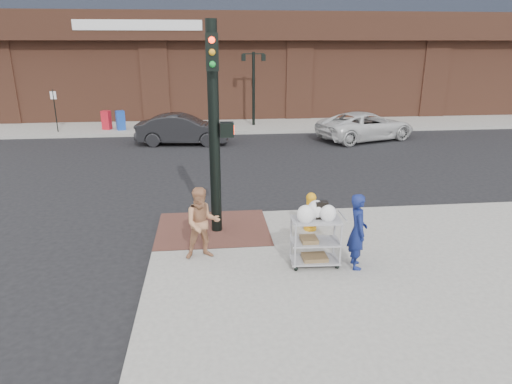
{
  "coord_description": "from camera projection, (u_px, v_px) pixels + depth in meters",
  "views": [
    {
      "loc": [
        -0.67,
        -9.86,
        4.66
      ],
      "look_at": [
        0.45,
        0.42,
        1.25
      ],
      "focal_mm": 32.0,
      "sensor_mm": 36.0,
      "label": 1
    }
  ],
  "objects": [
    {
      "name": "newsbox_blue",
      "position": [
        121.0,
        120.0,
        24.45
      ],
      "size": [
        0.54,
        0.52,
        1.03
      ],
      "primitive_type": "cube",
      "rotation": [
        0.0,
        0.0,
        0.37
      ],
      "color": "#1A44A9",
      "rests_on": "sidewalk_far"
    },
    {
      "name": "woman_blue",
      "position": [
        358.0,
        231.0,
        9.39
      ],
      "size": [
        0.44,
        0.62,
        1.61
      ],
      "primitive_type": "imported",
      "rotation": [
        0.0,
        0.0,
        1.48
      ],
      "color": "navy",
      "rests_on": "sidewalk_near"
    },
    {
      "name": "minivan_white",
      "position": [
        366.0,
        126.0,
        22.67
      ],
      "size": [
        5.44,
        3.78,
        1.38
      ],
      "primitive_type": "imported",
      "rotation": [
        0.0,
        0.0,
        1.9
      ],
      "color": "silver",
      "rests_on": "ground"
    },
    {
      "name": "brick_curb_ramp",
      "position": [
        213.0,
        228.0,
        11.58
      ],
      "size": [
        2.8,
        2.4,
        0.01
      ],
      "primitive_type": "cube",
      "color": "#4E2D24",
      "rests_on": "sidewalk_near"
    },
    {
      "name": "lamp_post",
      "position": [
        253.0,
        81.0,
        25.33
      ],
      "size": [
        1.32,
        0.22,
        4.0
      ],
      "color": "black",
      "rests_on": "sidewalk_far"
    },
    {
      "name": "fire_hydrant",
      "position": [
        311.0,
        211.0,
        11.38
      ],
      "size": [
        0.46,
        0.32,
        0.98
      ],
      "color": "orange",
      "rests_on": "sidewalk_near"
    },
    {
      "name": "pedestrian_tan",
      "position": [
        202.0,
        223.0,
        9.81
      ],
      "size": [
        0.85,
        0.71,
        1.6
      ],
      "primitive_type": "imported",
      "rotation": [
        0.0,
        0.0,
        0.14
      ],
      "color": "#B27954",
      "rests_on": "sidewalk_near"
    },
    {
      "name": "traffic_signal_pole",
      "position": [
        215.0,
        124.0,
        10.63
      ],
      "size": [
        0.61,
        0.51,
        5.0
      ],
      "color": "black",
      "rests_on": "sidewalk_near"
    },
    {
      "name": "newsbox_red",
      "position": [
        106.0,
        120.0,
        24.61
      ],
      "size": [
        0.5,
        0.48,
        1.0
      ],
      "primitive_type": "cube",
      "rotation": [
        0.0,
        0.0,
        -0.26
      ],
      "color": "red",
      "rests_on": "sidewalk_far"
    },
    {
      "name": "sidewalk_far",
      "position": [
        348.0,
        94.0,
        42.31
      ],
      "size": [
        65.0,
        36.0,
        0.15
      ],
      "primitive_type": "cube",
      "color": "gray",
      "rests_on": "ground"
    },
    {
      "name": "sedan_dark",
      "position": [
        183.0,
        129.0,
        21.68
      ],
      "size": [
        4.44,
        1.92,
        1.42
      ],
      "primitive_type": "imported",
      "rotation": [
        0.0,
        0.0,
        1.47
      ],
      "color": "black",
      "rests_on": "ground"
    },
    {
      "name": "utility_cart",
      "position": [
        315.0,
        237.0,
        9.5
      ],
      "size": [
        1.04,
        0.61,
        1.41
      ],
      "color": "#96969B",
      "rests_on": "sidewalk_near"
    },
    {
      "name": "parking_sign",
      "position": [
        55.0,
        111.0,
        23.74
      ],
      "size": [
        0.05,
        0.05,
        2.2
      ],
      "primitive_type": "cylinder",
      "color": "black",
      "rests_on": "sidewalk_far"
    },
    {
      "name": "ground",
      "position": [
        239.0,
        248.0,
        10.84
      ],
      "size": [
        220.0,
        220.0,
        0.0
      ],
      "primitive_type": "plane",
      "color": "black",
      "rests_on": "ground"
    }
  ]
}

